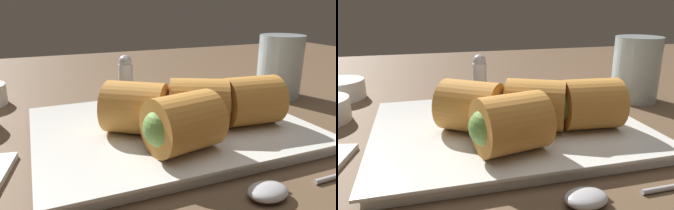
% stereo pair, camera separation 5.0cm
% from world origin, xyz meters
% --- Properties ---
extents(table_surface, '(1.80, 1.40, 0.02)m').
position_xyz_m(table_surface, '(0.00, 0.00, 0.01)').
color(table_surface, brown).
rests_on(table_surface, ground).
extents(serving_plate, '(0.32, 0.26, 0.01)m').
position_xyz_m(serving_plate, '(-0.00, -0.01, 0.03)').
color(serving_plate, silver).
rests_on(serving_plate, table_surface).
extents(roll_front_left, '(0.09, 0.09, 0.06)m').
position_xyz_m(roll_front_left, '(-0.05, -0.02, 0.06)').
color(roll_front_left, '#C68438').
rests_on(roll_front_left, serving_plate).
extents(roll_front_right, '(0.08, 0.07, 0.06)m').
position_xyz_m(roll_front_right, '(0.09, -0.05, 0.06)').
color(roll_front_right, '#C68438').
rests_on(roll_front_right, serving_plate).
extents(roll_back_left, '(0.09, 0.08, 0.06)m').
position_xyz_m(roll_back_left, '(0.02, -0.04, 0.06)').
color(roll_back_left, '#C68438').
rests_on(roll_back_left, serving_plate).
extents(roll_back_right, '(0.08, 0.07, 0.06)m').
position_xyz_m(roll_back_right, '(-0.02, -0.09, 0.06)').
color(roll_back_right, '#C68438').
rests_on(roll_back_right, serving_plate).
extents(dipping_bowl_far, '(0.09, 0.09, 0.03)m').
position_xyz_m(dipping_bowl_far, '(-0.24, 0.21, 0.04)').
color(dipping_bowl_far, white).
rests_on(dipping_bowl_far, table_surface).
extents(spoon, '(0.19, 0.03, 0.01)m').
position_xyz_m(spoon, '(0.04, -0.18, 0.03)').
color(spoon, '#B2B2B7').
rests_on(spoon, table_surface).
extents(drinking_glass, '(0.08, 0.08, 0.11)m').
position_xyz_m(drinking_glass, '(0.25, 0.08, 0.07)').
color(drinking_glass, silver).
rests_on(drinking_glass, table_surface).
extents(salt_shaker, '(0.03, 0.03, 0.07)m').
position_xyz_m(salt_shaker, '(0.01, 0.22, 0.05)').
color(salt_shaker, silver).
rests_on(salt_shaker, table_surface).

